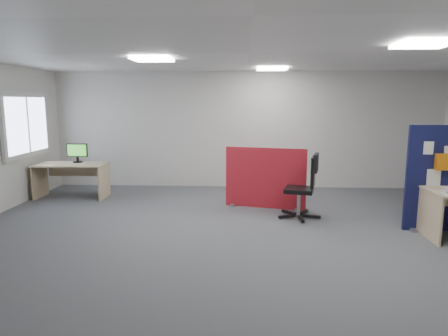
{
  "coord_description": "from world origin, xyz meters",
  "views": [
    {
      "loc": [
        -0.07,
        -5.86,
        2.03
      ],
      "look_at": [
        -0.37,
        0.23,
        1.0
      ],
      "focal_mm": 32.0,
      "sensor_mm": 36.0,
      "label": 1
    }
  ],
  "objects_px": {
    "second_desk": "(72,172)",
    "monitor_second": "(77,152)",
    "office_chair": "(306,182)",
    "red_divider": "(265,179)"
  },
  "relations": [
    {
      "from": "red_divider",
      "to": "monitor_second",
      "type": "distance_m",
      "value": 4.05
    },
    {
      "from": "monitor_second",
      "to": "second_desk",
      "type": "bearing_deg",
      "value": -119.07
    },
    {
      "from": "red_divider",
      "to": "monitor_second",
      "type": "xyz_separation_m",
      "value": [
        -3.95,
        0.79,
        0.39
      ]
    },
    {
      "from": "second_desk",
      "to": "monitor_second",
      "type": "relative_size",
      "value": 3.25
    },
    {
      "from": "red_divider",
      "to": "second_desk",
      "type": "relative_size",
      "value": 1.05
    },
    {
      "from": "monitor_second",
      "to": "office_chair",
      "type": "height_order",
      "value": "office_chair"
    },
    {
      "from": "second_desk",
      "to": "monitor_second",
      "type": "height_order",
      "value": "monitor_second"
    },
    {
      "from": "monitor_second",
      "to": "office_chair",
      "type": "xyz_separation_m",
      "value": [
        4.62,
        -1.45,
        -0.32
      ]
    },
    {
      "from": "red_divider",
      "to": "office_chair",
      "type": "bearing_deg",
      "value": -31.26
    },
    {
      "from": "office_chair",
      "to": "monitor_second",
      "type": "bearing_deg",
      "value": 176.51
    }
  ]
}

